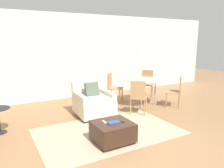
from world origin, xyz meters
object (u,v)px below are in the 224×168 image
dining_chair_far_right (147,82)px  ottoman (113,131)px  armchair (93,102)px  tv_remote_primary (121,122)px  tv_remote_secondary (104,122)px  dining_table (143,81)px  book_stack (114,122)px  dining_chair_near_left (138,95)px  dining_chair_far_left (113,86)px  dining_chair_near_right (176,89)px

dining_chair_far_right → ottoman: bearing=-138.4°
armchair → dining_chair_far_right: size_ratio=1.07×
tv_remote_primary → tv_remote_secondary: size_ratio=0.83×
tv_remote_primary → dining_chair_far_right: (2.55, 2.46, 0.12)m
tv_remote_primary → dining_table: bearing=43.5°
book_stack → dining_table: size_ratio=0.19×
book_stack → dining_chair_far_right: bearing=42.0°
dining_table → dining_chair_near_left: size_ratio=1.41×
dining_chair_far_left → ottoman: bearing=-119.5°
book_stack → dining_chair_near_left: bearing=38.7°
armchair → dining_chair_near_right: 2.46m
armchair → dining_chair_near_right: size_ratio=1.07×
tv_remote_primary → dining_chair_far_right: bearing=43.9°
dining_table → dining_chair_far_right: 0.97m
tv_remote_secondary → dining_chair_far_right: (2.83, 2.31, 0.12)m
tv_remote_secondary → dining_chair_near_right: size_ratio=0.18×
armchair → dining_chair_far_left: 1.35m
ottoman → dining_table: dining_table is taller
armchair → book_stack: 1.62m
tv_remote_primary → tv_remote_secondary: (-0.28, 0.15, 0.00)m
dining_table → tv_remote_secondary: bearing=-142.8°
tv_remote_primary → dining_table: dining_table is taller
book_stack → tv_remote_secondary: 0.18m
tv_remote_secondary → dining_chair_near_left: dining_chair_near_left is taller
dining_chair_near_left → dining_chair_far_left: bearing=90.0°
tv_remote_primary → dining_chair_far_right: size_ratio=0.15×
dining_chair_near_right → dining_chair_far_right: 1.35m
dining_chair_near_left → dining_chair_far_right: (1.35, 1.35, 0.00)m
book_stack → dining_chair_far_right: size_ratio=0.26×
tv_remote_secondary → dining_chair_near_right: 3.00m
ottoman → tv_remote_primary: (0.15, -0.06, 0.18)m
dining_chair_near_left → dining_chair_near_right: same height
dining_table → dining_chair_far_left: dining_chair_far_left is taller
ottoman → tv_remote_primary: size_ratio=5.24×
dining_chair_near_left → dining_chair_near_right: (1.35, 0.00, 0.00)m
ottoman → dining_chair_far_right: dining_chair_far_right is taller
dining_chair_far_left → dining_chair_near_left: bearing=-90.0°
dining_chair_near_left → dining_chair_far_right: 1.91m
tv_remote_primary → dining_chair_far_left: size_ratio=0.15×
armchair → dining_chair_near_right: (2.39, -0.51, 0.18)m
tv_remote_primary → dining_chair_near_right: 2.79m
dining_chair_far_left → dining_chair_far_right: size_ratio=1.00×
ottoman → dining_chair_near_right: dining_chair_near_right is taller
dining_chair_far_right → tv_remote_primary: bearing=-136.1°
book_stack → dining_chair_near_left: dining_chair_near_left is taller
dining_chair_near_left → book_stack: bearing=-141.3°
dining_table → dining_chair_far_right: (0.67, 0.67, -0.18)m
armchair → ottoman: armchair is taller
tv_remote_secondary → dining_chair_far_left: size_ratio=0.18×
ottoman → tv_remote_secondary: 0.24m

